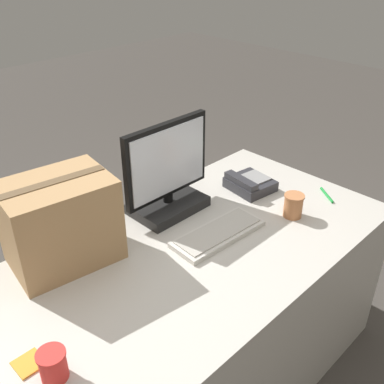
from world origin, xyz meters
The scene contains 10 objects.
ground_plane centered at (0.00, 0.00, 0.00)m, with size 12.00×12.00×0.00m, color #47423D.
office_desk centered at (0.00, 0.00, 0.38)m, with size 1.80×0.90×0.76m.
monitor centered at (0.16, 0.28, 0.92)m, with size 0.44×0.22×0.41m.
keyboard centered at (0.17, -0.02, 0.77)m, with size 0.42×0.18×0.03m.
desk_phone centered at (0.56, 0.14, 0.79)m, with size 0.21×0.22×0.08m.
paper_cup_left centered at (-0.66, -0.15, 0.81)m, with size 0.08×0.08×0.10m.
paper_cup_right centered at (0.51, -0.15, 0.81)m, with size 0.09×0.09×0.11m.
cardboard_box centered at (-0.35, 0.30, 0.93)m, with size 0.42×0.33×0.34m.
pen_marker centered at (0.77, -0.17, 0.77)m, with size 0.09×0.11×0.01m.
sticky_note_pad centered at (-0.69, -0.05, 0.76)m, with size 0.08×0.08×0.01m.
Camera 1 is at (-0.97, -1.00, 1.84)m, focal length 42.00 mm.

